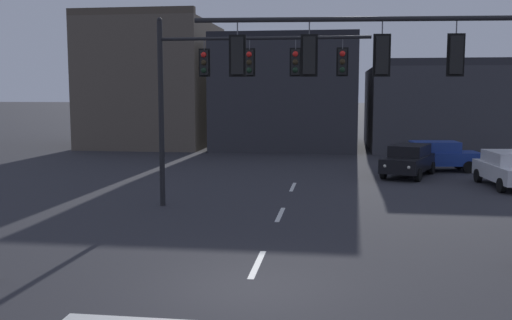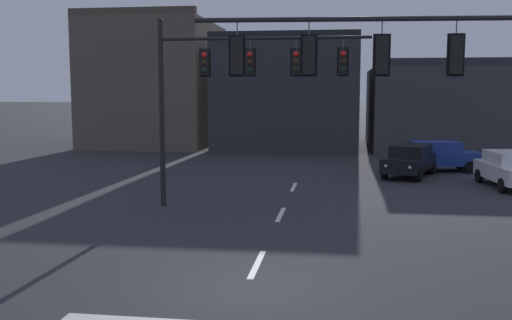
{
  "view_description": "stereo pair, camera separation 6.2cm",
  "coord_description": "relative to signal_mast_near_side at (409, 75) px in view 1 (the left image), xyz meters",
  "views": [
    {
      "loc": [
        1.92,
        -12.18,
        4.34
      ],
      "look_at": [
        -0.28,
        3.78,
        2.43
      ],
      "focal_mm": 41.12,
      "sensor_mm": 36.0,
      "label": 1
    },
    {
      "loc": [
        1.98,
        -12.17,
        4.34
      ],
      "look_at": [
        -0.28,
        3.78,
        2.43
      ],
      "focal_mm": 41.12,
      "sensor_mm": 36.0,
      "label": 2
    }
  ],
  "objects": [
    {
      "name": "car_lot_nearside",
      "position": [
        1.94,
        15.65,
        -3.85
      ],
      "size": [
        3.27,
        4.75,
        1.61
      ],
      "color": "black",
      "rests_on": "ground"
    },
    {
      "name": "building_row",
      "position": [
        -6.75,
        30.97,
        -0.67
      ],
      "size": [
        30.51,
        13.09,
        10.13
      ],
      "color": "brown",
      "rests_on": "ground"
    },
    {
      "name": "signal_mast_near_side",
      "position": [
        0.0,
        0.0,
        0.0
      ],
      "size": [
        8.12,
        0.74,
        6.85
      ],
      "color": "black",
      "rests_on": "ground"
    },
    {
      "name": "car_lot_middle",
      "position": [
        5.97,
        12.77,
        -3.85
      ],
      "size": [
        2.28,
        4.59,
        1.61
      ],
      "color": "silver",
      "rests_on": "ground"
    },
    {
      "name": "lane_centreline",
      "position": [
        -3.65,
        -0.47,
        -4.7
      ],
      "size": [
        0.16,
        26.4,
        0.01
      ],
      "color": "silver",
      "rests_on": "ground"
    },
    {
      "name": "car_lot_farside",
      "position": [
        3.65,
        17.93,
        -3.85
      ],
      "size": [
        4.59,
        2.29,
        1.61
      ],
      "color": "navy",
      "rests_on": "ground"
    },
    {
      "name": "ground_plane",
      "position": [
        -3.65,
        -2.47,
        -4.71
      ],
      "size": [
        400.0,
        400.0,
        0.0
      ],
      "primitive_type": "plane",
      "color": "#2B2B30"
    },
    {
      "name": "signal_mast_far_side",
      "position": [
        -5.57,
        6.57,
        0.12
      ],
      "size": [
        7.76,
        0.43,
        7.01
      ],
      "color": "black",
      "rests_on": "ground"
    }
  ]
}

